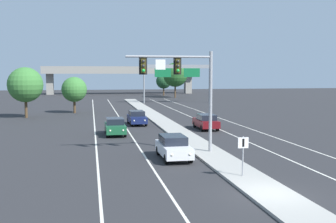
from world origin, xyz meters
name	(u,v)px	position (x,y,z in m)	size (l,w,h in m)	color
ground_plane	(272,196)	(0.00, 0.00, 0.00)	(260.00, 260.00, 0.00)	#28282B
median_island	(186,137)	(0.00, 18.00, 0.07)	(2.40, 110.00, 0.15)	#9E9B93
lane_stripe_oncoming_center	(127,129)	(-4.70, 25.00, 0.00)	(0.14, 100.00, 0.01)	silver
lane_stripe_receding_center	(214,127)	(4.70, 25.00, 0.00)	(0.14, 100.00, 0.01)	silver
edge_stripe_left	(95,130)	(-8.00, 25.00, 0.00)	(0.14, 100.00, 0.01)	silver
edge_stripe_right	(243,126)	(8.00, 25.00, 0.00)	(0.14, 100.00, 0.01)	silver
overhead_signal_mast	(184,80)	(-1.82, 10.74, 5.28)	(6.20, 0.44, 7.20)	gray
median_sign_post	(243,150)	(-0.17, 3.40, 1.59)	(0.60, 0.10, 2.20)	gray
car_oncoming_white	(173,147)	(-2.90, 9.29, 0.82)	(1.86, 4.49, 1.58)	silver
car_oncoming_green	(115,126)	(-6.15, 21.05, 0.82)	(1.83, 4.47, 1.58)	#195633
car_oncoming_navy	(137,118)	(-3.30, 28.39, 0.82)	(1.90, 4.50, 1.58)	#141E4C
car_receding_darkred	(206,122)	(3.31, 23.22, 0.82)	(1.83, 4.47, 1.58)	#5B0F14
highway_sign_gantry	(177,71)	(8.20, 61.14, 6.16)	(13.28, 0.42, 7.50)	gray
overpass_bridge	(121,73)	(0.00, 98.70, 5.78)	(42.40, 6.40, 7.65)	gray
tree_far_left_a	(25,85)	(-16.68, 38.37, 4.30)	(4.55, 4.55, 6.58)	#4C3823
tree_far_right_a	(175,75)	(11.33, 78.55, 5.41)	(5.73, 5.73, 8.29)	#4C3823
tree_far_right_b	(164,81)	(10.31, 88.47, 3.75)	(3.98, 3.98, 5.75)	#4C3823
tree_far_left_b	(74,90)	(-10.71, 43.77, 3.44)	(3.64, 3.64, 5.27)	#4C3823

